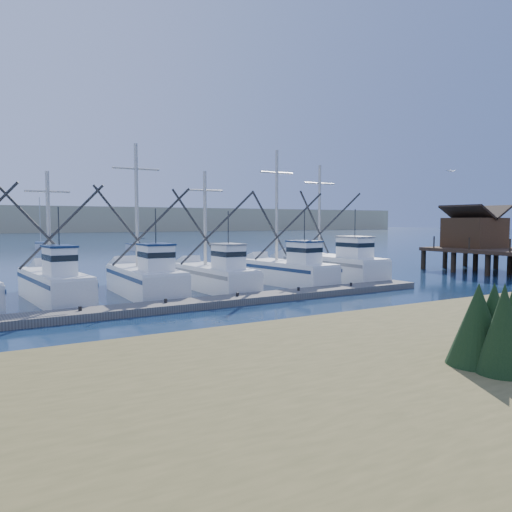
# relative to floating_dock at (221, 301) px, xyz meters

# --- Properties ---
(ground) EXTENTS (500.00, 500.00, 0.00)m
(ground) POSITION_rel_floating_dock_xyz_m (5.74, -6.90, -0.18)
(ground) COLOR #0D233B
(ground) RESTS_ON ground
(shore_bank) EXTENTS (40.00, 10.00, 1.60)m
(shore_bank) POSITION_rel_floating_dock_xyz_m (-2.26, -16.90, 0.62)
(shore_bank) COLOR #4C422D
(shore_bank) RESTS_ON ground
(floating_dock) EXTENTS (27.31, 2.61, 0.36)m
(floating_dock) POSITION_rel_floating_dock_xyz_m (0.00, 0.00, 0.00)
(floating_dock) COLOR #68635D
(floating_dock) RESTS_ON ground
(timber_pier) EXTENTS (7.00, 20.00, 8.00)m
(timber_pier) POSITION_rel_floating_dock_xyz_m (27.24, 1.56, 2.39)
(timber_pier) COLOR black
(timber_pier) RESTS_ON ground
(dune_ridge) EXTENTS (360.00, 60.00, 10.00)m
(dune_ridge) POSITION_rel_floating_dock_xyz_m (5.74, 203.10, 4.82)
(dune_ridge) COLOR tan
(dune_ridge) RESTS_ON ground
(trawler_fleet) EXTENTS (27.05, 9.62, 9.19)m
(trawler_fleet) POSITION_rel_floating_dock_xyz_m (0.83, 4.99, 0.80)
(trawler_fleet) COLOR white
(trawler_fleet) RESTS_ON ground
(sailboat_near) EXTENTS (2.49, 5.42, 8.10)m
(sailboat_near) POSITION_rel_floating_dock_xyz_m (10.76, 49.02, 0.32)
(sailboat_near) COLOR white
(sailboat_near) RESTS_ON ground
(sailboat_far) EXTENTS (2.45, 6.35, 8.10)m
(sailboat_far) POSITION_rel_floating_dock_xyz_m (-0.79, 63.23, 0.32)
(sailboat_far) COLOR white
(sailboat_far) RESTS_ON ground
(flying_gull) EXTENTS (1.07, 0.20, 0.20)m
(flying_gull) POSITION_rel_floating_dock_xyz_m (21.47, 3.16, 8.01)
(flying_gull) COLOR white
(flying_gull) RESTS_ON ground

